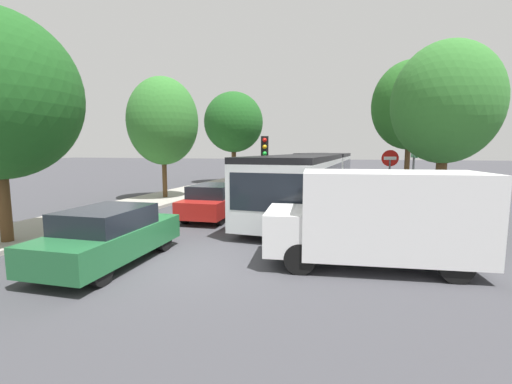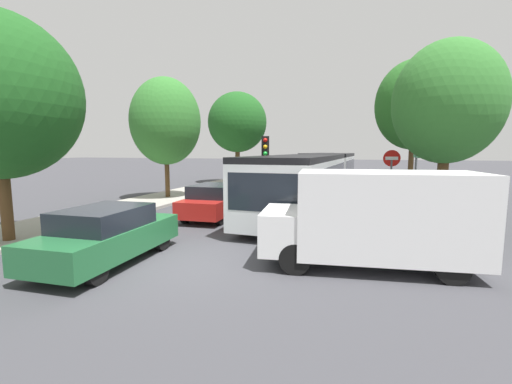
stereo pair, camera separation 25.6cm
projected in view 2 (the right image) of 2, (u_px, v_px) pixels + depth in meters
The scene contains 17 objects.
ground_plane at pixel (187, 263), 8.58m from camera, with size 200.00×200.00×0.00m, color #3D3D42.
kerb_strip_left at pixel (229, 182), 29.19m from camera, with size 3.20×49.33×0.14m, color #9E998E.
articulated_bus at pixel (316, 175), 17.99m from camera, with size 3.36×17.59×2.60m.
city_bus_rear at pixel (318, 161), 46.18m from camera, with size 3.45×11.44×2.43m.
queued_car_green at pixel (107, 235), 8.52m from camera, with size 1.88×4.13×1.41m.
queued_car_red at pixel (215, 201), 14.25m from camera, with size 1.86×4.10×1.40m.
queued_car_white at pixel (262, 186), 20.24m from camera, with size 1.89×4.15×1.42m.
queued_car_graphite at pixel (284, 177), 26.41m from camera, with size 1.97×4.33×1.48m.
queued_car_tan at pixel (299, 173), 31.82m from camera, with size 1.80×3.96×1.35m.
white_van at pixel (376, 216), 8.15m from camera, with size 5.20×2.55×2.31m.
traffic_light at pixel (265, 158), 14.54m from camera, with size 0.37×0.39×3.40m.
no_entry_sign at pixel (391, 172), 14.57m from camera, with size 0.70×0.08×2.82m.
direction_sign_post at pixel (417, 156), 15.17m from camera, with size 0.10×1.40×3.60m.
tree_left_mid at pixel (166, 124), 19.18m from camera, with size 3.93×3.93×6.86m.
tree_left_far at pixel (237, 124), 28.93m from camera, with size 4.94×4.94×7.67m.
tree_right_near at pixel (447, 106), 12.07m from camera, with size 3.74×3.74×6.66m.
tree_right_mid at pixel (414, 105), 20.28m from camera, with size 4.46×4.46×8.12m.
Camera 2 is at (4.13, -7.40, 2.81)m, focal length 24.00 mm.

